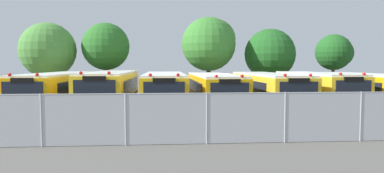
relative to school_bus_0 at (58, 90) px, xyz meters
The scene contains 15 objects.
ground_plane 10.16m from the school_bus_0, ahead, with size 160.00×160.00×0.00m, color #595651.
school_bus_0 is the anchor object (origin of this frame).
school_bus_1 3.39m from the school_bus_0, ahead, with size 2.61×10.26×2.71m.
school_bus_2 6.76m from the school_bus_0, ahead, with size 2.58×10.46×2.61m.
school_bus_3 9.96m from the school_bus_0, ahead, with size 2.66×10.42×2.54m.
school_bus_4 13.53m from the school_bus_0, ahead, with size 2.65×10.67×2.58m.
school_bus_5 16.88m from the school_bus_0, ahead, with size 2.50×9.85×2.61m.
school_bus_6 20.21m from the school_bus_0, ahead, with size 2.67×10.17×2.56m.
tree_0 8.80m from the school_bus_0, 112.75° to the left, with size 4.67×4.67×6.57m.
tree_1 9.14m from the school_bus_0, 79.11° to the left, with size 4.13×4.13×6.66m.
tree_2 14.21m from the school_bus_0, 37.70° to the left, with size 4.87×4.82×7.26m.
tree_3 18.74m from the school_bus_0, 27.44° to the left, with size 4.63×4.63×6.29m.
tree_4 25.09m from the school_bus_0, 22.36° to the left, with size 3.65×3.42×5.90m.
chainlink_fence 13.71m from the school_bus_0, 43.58° to the right, with size 27.64×0.07×1.98m.
traffic_cone 8.97m from the school_bus_0, 71.71° to the right, with size 0.39×0.39×0.52m, color #EA5914.
Camera 1 is at (-3.24, -22.33, 3.06)m, focal length 32.20 mm.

